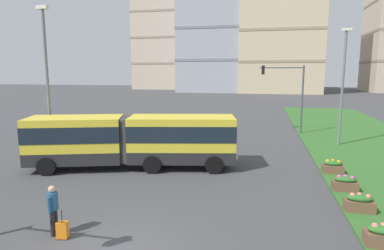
# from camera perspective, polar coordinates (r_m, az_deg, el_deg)

# --- Properties ---
(articulated_bus) EXTENTS (12.04, 5.38, 3.00)m
(articulated_bus) POSITION_cam_1_polar(r_m,az_deg,el_deg) (19.15, -10.30, -2.57)
(articulated_bus) COLOR yellow
(articulated_bus) RESTS_ON ground
(car_grey_wagon) EXTENTS (4.41, 2.03, 1.58)m
(car_grey_wagon) POSITION_cam_1_polar(r_m,az_deg,el_deg) (30.94, -7.30, 0.23)
(car_grey_wagon) COLOR slate
(car_grey_wagon) RESTS_ON ground
(pedestrian_crossing) EXTENTS (0.36, 0.57, 1.74)m
(pedestrian_crossing) POSITION_cam_1_polar(r_m,az_deg,el_deg) (12.29, -23.15, -12.99)
(pedestrian_crossing) COLOR black
(pedestrian_crossing) RESTS_ON ground
(rolling_suitcase) EXTENTS (0.39, 0.29, 0.97)m
(rolling_suitcase) POSITION_cam_1_polar(r_m,az_deg,el_deg) (12.17, -21.70, -16.67)
(rolling_suitcase) COLOR orange
(rolling_suitcase) RESTS_ON ground
(flower_planter_0) EXTENTS (1.10, 0.56, 0.74)m
(flower_planter_0) POSITION_cam_1_polar(r_m,az_deg,el_deg) (12.36, 30.52, -16.32)
(flower_planter_0) COLOR brown
(flower_planter_0) RESTS_ON grass_median
(flower_planter_1) EXTENTS (1.10, 0.56, 0.74)m
(flower_planter_1) POSITION_cam_1_polar(r_m,az_deg,el_deg) (14.73, 27.24, -11.99)
(flower_planter_1) COLOR brown
(flower_planter_1) RESTS_ON grass_median
(flower_planter_2) EXTENTS (1.10, 0.56, 0.74)m
(flower_planter_2) POSITION_cam_1_polar(r_m,az_deg,el_deg) (16.87, 25.20, -9.21)
(flower_planter_2) COLOR brown
(flower_planter_2) RESTS_ON grass_median
(flower_planter_3) EXTENTS (1.10, 0.56, 0.74)m
(flower_planter_3) POSITION_cam_1_polar(r_m,az_deg,el_deg) (19.49, 23.39, -6.68)
(flower_planter_3) COLOR brown
(flower_planter_3) RESTS_ON grass_median
(traffic_light_far_right) EXTENTS (3.89, 0.28, 6.14)m
(traffic_light_far_right) POSITION_cam_1_polar(r_m,az_deg,el_deg) (30.71, 16.50, 6.37)
(traffic_light_far_right) COLOR #474C51
(traffic_light_far_right) RESTS_ON ground
(streetlight_left) EXTENTS (0.70, 0.28, 9.35)m
(streetlight_left) POSITION_cam_1_polar(r_m,az_deg,el_deg) (21.65, -24.00, 7.38)
(streetlight_left) COLOR slate
(streetlight_left) RESTS_ON ground
(streetlight_median) EXTENTS (0.70, 0.28, 8.69)m
(streetlight_median) POSITION_cam_1_polar(r_m,az_deg,el_deg) (26.77, 24.87, 6.78)
(streetlight_median) COLOR slate
(streetlight_median) RESTS_ON ground
(apartment_tower_west) EXTENTS (18.72, 17.57, 50.17)m
(apartment_tower_west) POSITION_cam_1_polar(r_m,az_deg,el_deg) (119.46, -4.81, 18.50)
(apartment_tower_west) COLOR #C6B299
(apartment_tower_west) RESTS_ON ground
(apartment_tower_westcentre) EXTENTS (20.01, 17.96, 52.16)m
(apartment_tower_westcentre) POSITION_cam_1_polar(r_m,az_deg,el_deg) (101.37, 4.13, 20.79)
(apartment_tower_westcentre) COLOR #9EA3AD
(apartment_tower_westcentre) RESTS_ON ground
(apartment_tower_centre) EXTENTS (21.95, 15.11, 40.72)m
(apartment_tower_centre) POSITION_cam_1_polar(r_m,az_deg,el_deg) (97.15, 15.37, 17.59)
(apartment_tower_centre) COLOR beige
(apartment_tower_centre) RESTS_ON ground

